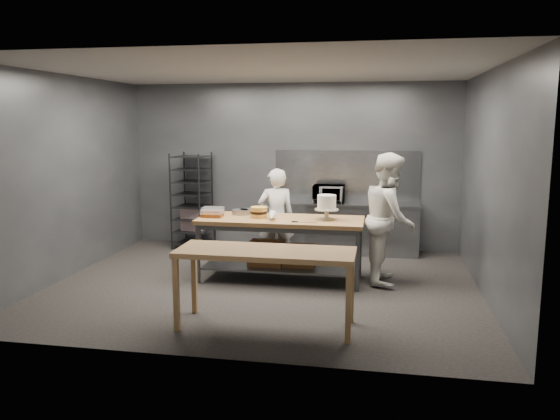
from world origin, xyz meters
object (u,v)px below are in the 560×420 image
chef_behind (276,218)px  frosted_cake_stand (327,204)px  work_table (281,241)px  near_counter (265,257)px  speed_rack (192,201)px  chef_right (389,218)px  microwave (329,194)px  layer_cake (259,212)px

chef_behind → frosted_cake_stand: bearing=123.4°
work_table → near_counter: 1.91m
speed_rack → chef_right: chef_right is taller
frosted_cake_stand → chef_behind: bearing=140.9°
microwave → chef_behind: bearing=-121.9°
speed_rack → frosted_cake_stand: size_ratio=4.89×
chef_behind → chef_right: (1.76, -0.52, 0.15)m
layer_cake → near_counter: bearing=-75.2°
work_table → chef_behind: 0.76m
speed_rack → layer_cake: size_ratio=7.27×
chef_behind → work_table: bearing=88.4°
chef_behind → layer_cake: (-0.12, -0.72, 0.21)m
work_table → chef_behind: (-0.20, 0.70, 0.22)m
microwave → frosted_cake_stand: (0.15, -1.87, 0.10)m
chef_behind → microwave: chef_behind is taller
layer_cake → microwave: bearing=65.8°
layer_cake → chef_behind: bearing=80.4°
chef_right → frosted_cake_stand: bearing=102.3°
near_counter → chef_behind: size_ratio=1.26×
chef_behind → speed_rack: bearing=-48.7°
speed_rack → chef_behind: size_ratio=1.10×
chef_behind → chef_right: chef_right is taller
near_counter → layer_cake: layer_cake is taller
work_table → speed_rack: speed_rack is taller
work_table → chef_right: size_ratio=1.28×
near_counter → microwave: size_ratio=3.69×
microwave → work_table: bearing=-105.8°
speed_rack → microwave: size_ratio=3.23×
speed_rack → chef_behind: bearing=-31.2°
chef_right → near_counter: bearing=146.8°
near_counter → speed_rack: speed_rack is taller
near_counter → chef_right: chef_right is taller
layer_cake → work_table: bearing=2.8°
work_table → layer_cake: layer_cake is taller
chef_behind → microwave: size_ratio=2.93×
chef_right → frosted_cake_stand: chef_right is taller
chef_behind → layer_cake: bearing=62.9°
work_table → layer_cake: size_ratio=9.96×
near_counter → frosted_cake_stand: (0.50, 1.88, 0.34)m
work_table → microwave: 2.00m
speed_rack → layer_cake: bearing=-47.2°
speed_rack → microwave: bearing=1.8°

